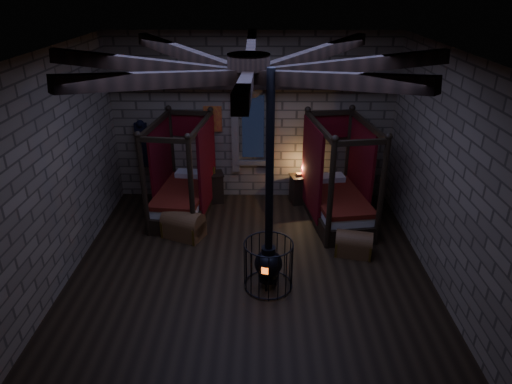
{
  "coord_description": "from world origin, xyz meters",
  "views": [
    {
      "loc": [
        0.22,
        -7.56,
        5.27
      ],
      "look_at": [
        0.11,
        0.6,
        1.44
      ],
      "focal_mm": 32.0,
      "sensor_mm": 36.0,
      "label": 1
    }
  ],
  "objects_px": {
    "bed_left": "(184,192)",
    "bed_right": "(337,197)",
    "trunk_left": "(183,225)",
    "stove": "(268,260)",
    "trunk_right": "(354,244)"
  },
  "relations": [
    {
      "from": "trunk_left",
      "to": "stove",
      "type": "relative_size",
      "value": 0.25
    },
    {
      "from": "trunk_left",
      "to": "stove",
      "type": "bearing_deg",
      "value": -20.76
    },
    {
      "from": "bed_left",
      "to": "bed_right",
      "type": "height_order",
      "value": "bed_right"
    },
    {
      "from": "bed_left",
      "to": "trunk_right",
      "type": "height_order",
      "value": "bed_left"
    },
    {
      "from": "trunk_left",
      "to": "trunk_right",
      "type": "bearing_deg",
      "value": 12.78
    },
    {
      "from": "stove",
      "to": "trunk_left",
      "type": "bearing_deg",
      "value": 150.52
    },
    {
      "from": "trunk_left",
      "to": "trunk_right",
      "type": "distance_m",
      "value": 3.74
    },
    {
      "from": "bed_right",
      "to": "trunk_right",
      "type": "relative_size",
      "value": 2.98
    },
    {
      "from": "bed_left",
      "to": "trunk_right",
      "type": "relative_size",
      "value": 2.84
    },
    {
      "from": "trunk_right",
      "to": "trunk_left",
      "type": "bearing_deg",
      "value": -177.84
    },
    {
      "from": "trunk_right",
      "to": "bed_right",
      "type": "bearing_deg",
      "value": 108.48
    },
    {
      "from": "trunk_left",
      "to": "bed_left",
      "type": "bearing_deg",
      "value": 121.04
    },
    {
      "from": "bed_left",
      "to": "stove",
      "type": "distance_m",
      "value": 3.58
    },
    {
      "from": "bed_right",
      "to": "trunk_left",
      "type": "height_order",
      "value": "bed_right"
    },
    {
      "from": "stove",
      "to": "bed_left",
      "type": "bearing_deg",
      "value": 139.04
    }
  ]
}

